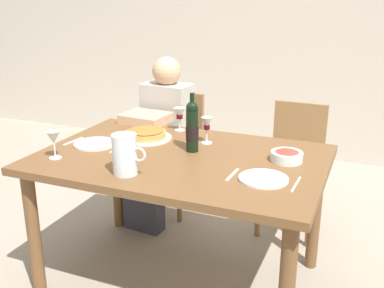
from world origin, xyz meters
TOP-DOWN VIEW (x-y plane):
  - ground_plane at (0.00, 0.00)m, footprint 8.00×8.00m
  - back_wall at (0.00, 2.41)m, footprint 8.00×0.10m
  - dining_table at (0.00, 0.00)m, footprint 1.50×1.00m
  - wine_bottle at (0.03, 0.09)m, footprint 0.07×0.07m
  - water_pitcher at (-0.14, -0.33)m, footprint 0.17×0.12m
  - baked_tart at (-0.31, 0.19)m, footprint 0.30×0.30m
  - salad_bowl at (0.53, 0.13)m, footprint 0.16×0.16m
  - wine_glass_left_diner at (-0.59, -0.28)m, footprint 0.07×0.07m
  - wine_glass_right_diner at (0.05, 0.25)m, footprint 0.06×0.06m
  - wine_glass_centre at (-0.20, 0.42)m, footprint 0.07×0.07m
  - dinner_plate_left_setting at (-0.52, -0.02)m, footprint 0.24×0.24m
  - dinner_plate_right_setting at (0.48, -0.15)m, footprint 0.23×0.23m
  - fork_left_setting at (-0.67, -0.02)m, footprint 0.03×0.16m
  - knife_left_setting at (-0.37, -0.02)m, footprint 0.02×0.18m
  - knife_right_setting at (0.63, -0.15)m, footprint 0.02×0.18m
  - spoon_right_setting at (0.33, -0.15)m, footprint 0.02×0.16m
  - chair_left at (-0.44, 0.90)m, footprint 0.43×0.43m
  - diner_left at (-0.46, 0.67)m, footprint 0.37×0.53m
  - chair_right at (0.45, 0.90)m, footprint 0.41×0.41m

SIDE VIEW (x-z plane):
  - ground_plane at x=0.00m, z-range 0.00..0.00m
  - chair_left at x=-0.44m, z-range 0.06..0.93m
  - chair_right at x=0.45m, z-range 0.06..0.93m
  - diner_left at x=-0.46m, z-range 0.04..1.20m
  - dining_table at x=0.00m, z-range 0.29..1.05m
  - fork_left_setting at x=-0.67m, z-range 0.76..0.76m
  - knife_left_setting at x=-0.37m, z-range 0.76..0.76m
  - knife_right_setting at x=0.63m, z-range 0.76..0.76m
  - spoon_right_setting at x=0.33m, z-range 0.76..0.76m
  - dinner_plate_left_setting at x=-0.52m, z-range 0.76..0.77m
  - dinner_plate_right_setting at x=0.48m, z-range 0.76..0.77m
  - baked_tart at x=-0.31m, z-range 0.76..0.82m
  - salad_bowl at x=0.53m, z-range 0.76..0.82m
  - water_pitcher at x=-0.14m, z-range 0.75..0.94m
  - wine_glass_centre at x=-0.20m, z-range 0.79..0.93m
  - wine_glass_left_diner at x=-0.59m, z-range 0.79..0.94m
  - wine_glass_right_diner at x=0.05m, z-range 0.79..0.94m
  - wine_bottle at x=0.03m, z-range 0.74..1.06m
  - back_wall at x=0.00m, z-range 0.00..2.80m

